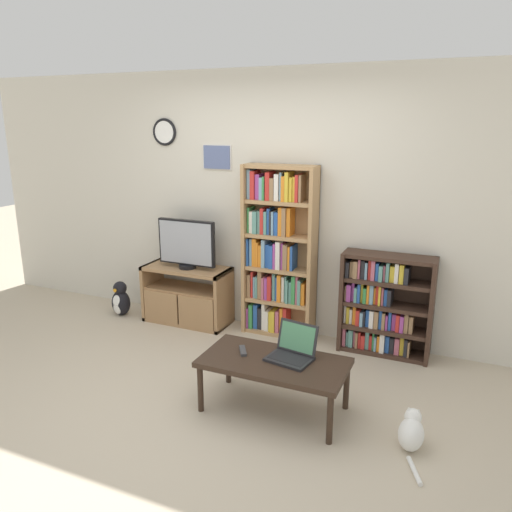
# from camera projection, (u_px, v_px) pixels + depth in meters

# --- Properties ---
(ground_plane) EXTENTS (18.00, 18.00, 0.00)m
(ground_plane) POSITION_uv_depth(u_px,v_px,m) (187.00, 408.00, 3.79)
(ground_plane) COLOR #BCAD93
(wall_back) EXTENTS (7.06, 0.09, 2.60)m
(wall_back) POSITION_uv_depth(u_px,v_px,m) (272.00, 204.00, 4.98)
(wall_back) COLOR beige
(wall_back) RESTS_ON ground_plane
(tv_stand) EXTENTS (0.93, 0.41, 0.61)m
(tv_stand) POSITION_uv_depth(u_px,v_px,m) (187.00, 295.00, 5.34)
(tv_stand) COLOR #9E754C
(tv_stand) RESTS_ON ground_plane
(television) EXTENTS (0.64, 0.18, 0.51)m
(television) POSITION_uv_depth(u_px,v_px,m) (187.00, 244.00, 5.17)
(television) COLOR black
(television) RESTS_ON tv_stand
(bookshelf_tall) EXTENTS (0.72, 0.24, 1.71)m
(bookshelf_tall) POSITION_uv_depth(u_px,v_px,m) (277.00, 253.00, 4.92)
(bookshelf_tall) COLOR tan
(bookshelf_tall) RESTS_ON ground_plane
(bookshelf_short) EXTENTS (0.83, 0.28, 0.95)m
(bookshelf_short) POSITION_uv_depth(u_px,v_px,m) (382.00, 306.00, 4.60)
(bookshelf_short) COLOR #3D281E
(bookshelf_short) RESTS_ON ground_plane
(coffee_table) EXTENTS (1.08, 0.55, 0.41)m
(coffee_table) POSITION_uv_depth(u_px,v_px,m) (274.00, 365.00, 3.68)
(coffee_table) COLOR #332319
(coffee_table) RESTS_ON ground_plane
(laptop) EXTENTS (0.36, 0.33, 0.25)m
(laptop) POSITION_uv_depth(u_px,v_px,m) (293.00, 350.00, 3.69)
(laptop) COLOR #232326
(laptop) RESTS_ON coffee_table
(remote_near_laptop) EXTENTS (0.12, 0.16, 0.02)m
(remote_near_laptop) POSITION_uv_depth(u_px,v_px,m) (243.00, 351.00, 3.80)
(remote_near_laptop) COLOR #38383A
(remote_near_laptop) RESTS_ON coffee_table
(cat) EXTENTS (0.21, 0.48, 0.27)m
(cat) POSITION_uv_depth(u_px,v_px,m) (411.00, 432.00, 3.30)
(cat) COLOR white
(cat) RESTS_ON ground_plane
(penguin_figurine) EXTENTS (0.21, 0.19, 0.39)m
(penguin_figurine) POSITION_uv_depth(u_px,v_px,m) (120.00, 300.00, 5.55)
(penguin_figurine) COLOR black
(penguin_figurine) RESTS_ON ground_plane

